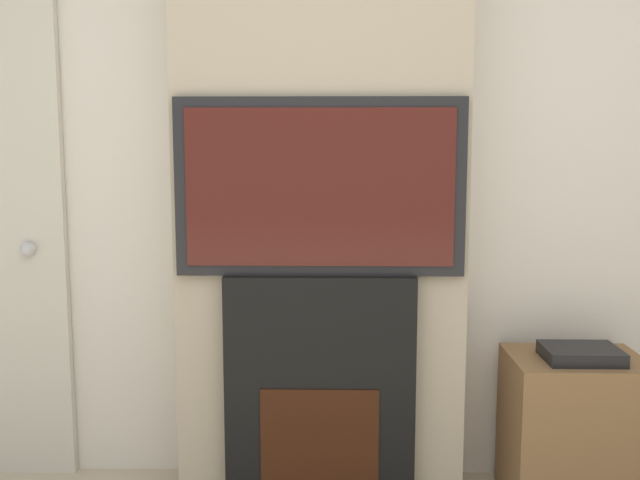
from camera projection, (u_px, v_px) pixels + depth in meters
wall_back at (322, 152)px, 2.89m from camera, size 6.00×0.06×2.70m
chimney_breast at (321, 152)px, 2.71m from camera, size 1.09×0.29×2.70m
fireplace at (320, 393)px, 2.69m from camera, size 0.71×0.15×0.90m
television at (320, 187)px, 2.58m from camera, size 1.05×0.07×0.65m
media_stand at (574, 429)px, 2.73m from camera, size 0.50×0.39×0.63m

